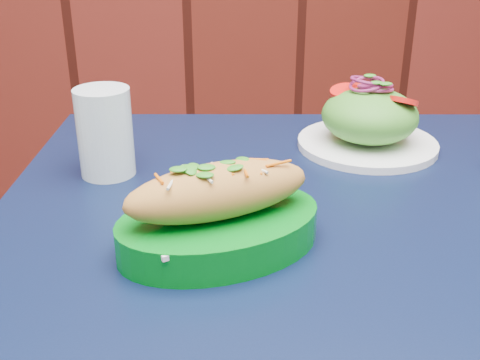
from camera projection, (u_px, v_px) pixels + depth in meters
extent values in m
cube|color=black|center=(302.00, 224.00, 0.77)|extent=(0.89, 0.89, 0.03)
cylinder|color=black|center=(118.00, 307.00, 1.23)|extent=(0.04, 0.04, 0.72)
cylinder|color=black|center=(441.00, 307.00, 1.23)|extent=(0.04, 0.04, 0.72)
cube|color=white|center=(219.00, 218.00, 0.68)|extent=(0.20, 0.16, 0.01)
ellipsoid|color=#C8893F|center=(218.00, 191.00, 0.66)|extent=(0.23, 0.13, 0.06)
cylinder|color=white|center=(367.00, 144.00, 0.97)|extent=(0.22, 0.22, 0.01)
ellipsoid|color=#4C992D|center=(370.00, 116.00, 0.95)|extent=(0.15, 0.15, 0.08)
cylinder|color=red|center=(404.00, 98.00, 0.91)|extent=(0.04, 0.04, 0.01)
cylinder|color=red|center=(344.00, 88.00, 0.96)|extent=(0.04, 0.04, 0.01)
cylinder|color=red|center=(363.00, 85.00, 0.98)|extent=(0.04, 0.04, 0.01)
torus|color=#821C54|center=(372.00, 87.00, 0.93)|extent=(0.06, 0.06, 0.01)
torus|color=#821C54|center=(373.00, 84.00, 0.93)|extent=(0.06, 0.06, 0.01)
torus|color=#821C54|center=(373.00, 82.00, 0.93)|extent=(0.06, 0.06, 0.01)
torus|color=#821C54|center=(373.00, 79.00, 0.93)|extent=(0.06, 0.06, 0.01)
cylinder|color=silver|center=(105.00, 132.00, 0.85)|extent=(0.08, 0.08, 0.13)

